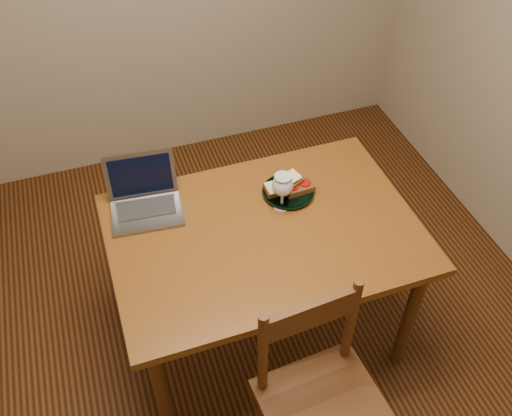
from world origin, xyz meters
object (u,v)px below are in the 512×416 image
object	(u,v)px
table	(264,244)
plate	(288,192)
chair	(322,395)
laptop	(144,195)
milk_glass	(282,191)

from	to	relation	value
table	plate	world-z (taller)	plate
chair	laptop	xyz separation A→B (m)	(-0.44, 0.98, 0.28)
milk_glass	plate	bearing A→B (deg)	49.20
chair	milk_glass	world-z (taller)	milk_glass
chair	milk_glass	distance (m)	0.85
chair	plate	distance (m)	0.89
table	laptop	world-z (taller)	laptop
laptop	chair	bearing A→B (deg)	-60.49
laptop	milk_glass	bearing A→B (deg)	-14.41
table	milk_glass	size ratio (longest dim) A/B	7.27
plate	milk_glass	distance (m)	0.12
chair	milk_glass	bearing A→B (deg)	76.59
chair	milk_glass	xyz separation A→B (m)	(0.13, 0.78, 0.31)
table	plate	bearing A→B (deg)	44.80
table	plate	distance (m)	0.27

